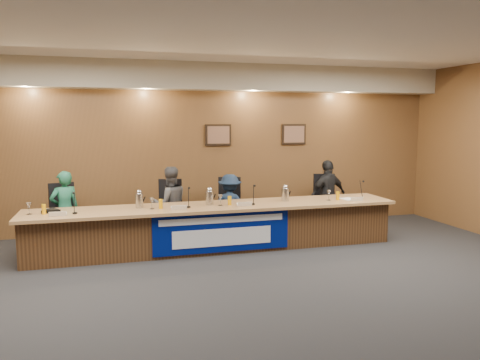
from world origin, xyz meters
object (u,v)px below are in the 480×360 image
object	(u,v)px
panelist_b	(170,204)
panelist_c	(230,206)
office_chair_d	(325,205)
speakerphone	(52,211)
banner	(222,232)
office_chair_c	(229,210)
office_chair_a	(66,219)
office_chair_b	(170,213)
panelist_a	(65,210)
carafe_right	(285,195)
panelist_d	(328,195)
dais_body	(217,228)
carafe_left	(139,201)
carafe_mid	(210,198)

from	to	relation	value
panelist_b	panelist_c	xyz separation A→B (m)	(1.09, 0.00, -0.09)
office_chair_d	speakerphone	world-z (taller)	speakerphone
banner	office_chair_c	distance (m)	1.30
office_chair_a	speakerphone	size ratio (longest dim) A/B	1.50
office_chair_b	office_chair_c	xyz separation A→B (m)	(1.09, 0.00, 0.00)
office_chair_c	speakerphone	xyz separation A→B (m)	(-2.97, -0.78, 0.30)
panelist_a	panelist_b	bearing A→B (deg)	159.81
panelist_a	carafe_right	size ratio (longest dim) A/B	5.96
panelist_a	office_chair_c	bearing A→B (deg)	161.82
panelist_c	office_chair_a	bearing A→B (deg)	18.18
panelist_d	carafe_right	world-z (taller)	panelist_d
dais_body	carafe_left	xyz separation A→B (m)	(-1.25, 0.04, 0.52)
panelist_a	carafe_right	xyz separation A→B (m)	(3.65, -0.70, 0.21)
banner	panelist_a	distance (m)	2.69
office_chair_a	carafe_mid	distance (m)	2.48
carafe_left	panelist_a	bearing A→B (deg)	150.29
dais_body	panelist_b	bearing A→B (deg)	133.76
office_chair_b	panelist_b	bearing A→B (deg)	-77.19
office_chair_c	panelist_c	bearing A→B (deg)	-70.61
office_chair_c	speakerphone	size ratio (longest dim) A/B	1.50
panelist_b	office_chair_c	bearing A→B (deg)	176.04
panelist_d	office_chair_d	distance (m)	0.23
panelist_d	office_chair_a	world-z (taller)	panelist_d
carafe_right	office_chair_b	bearing A→B (deg)	157.06
office_chair_a	speakerphone	world-z (taller)	speakerphone
carafe_mid	dais_body	bearing A→B (deg)	-3.69
panelist_b	carafe_mid	xyz separation A→B (m)	(0.57, -0.70, 0.20)
dais_body	panelist_c	distance (m)	0.85
panelist_c	carafe_right	distance (m)	1.11
panelist_a	carafe_left	xyz separation A→B (m)	(1.18, -0.67, 0.21)
panelist_b	panelist_d	bearing A→B (deg)	170.81
speakerphone	panelist_c	bearing A→B (deg)	12.87
dais_body	panelist_a	distance (m)	2.55
dais_body	carafe_right	bearing A→B (deg)	0.31
carafe_mid	carafe_right	xyz separation A→B (m)	(1.33, -0.00, -0.00)
panelist_c	speakerphone	xyz separation A→B (m)	(-2.97, -0.68, 0.19)
banner	carafe_right	world-z (taller)	carafe_right
carafe_left	carafe_right	bearing A→B (deg)	-0.72
panelist_c	carafe_left	distance (m)	1.82
panelist_a	office_chair_d	bearing A→B (deg)	161.00
panelist_d	office_chair_b	xyz separation A→B (m)	(-3.06, 0.10, -0.21)
dais_body	office_chair_c	xyz separation A→B (m)	(0.41, 0.81, 0.13)
panelist_c	office_chair_b	world-z (taller)	panelist_c
panelist_a	office_chair_a	size ratio (longest dim) A/B	2.73
panelist_c	carafe_right	world-z (taller)	panelist_c
panelist_c	office_chair_c	world-z (taller)	panelist_c
panelist_b	office_chair_c	distance (m)	1.11
panelist_c	panelist_a	bearing A→B (deg)	20.19
panelist_c	office_chair_b	size ratio (longest dim) A/B	2.42
office_chair_b	speakerphone	bearing A→B (deg)	-144.67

